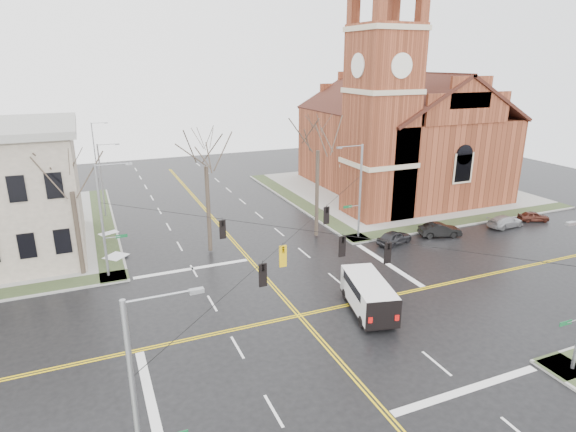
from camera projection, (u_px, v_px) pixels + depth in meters
name	position (u px, v px, depth m)	size (l,w,h in m)	color
ground	(299.00, 315.00, 32.60)	(120.00, 120.00, 0.00)	black
sidewalks	(299.00, 314.00, 32.58)	(80.00, 80.00, 0.17)	gray
road_markings	(299.00, 315.00, 32.60)	(100.00, 100.00, 0.01)	gold
church	(397.00, 127.00, 60.91)	(24.28, 27.48, 27.50)	#5F2A18
signal_pole_ne	(359.00, 189.00, 45.36)	(2.75, 0.22, 9.00)	gray
signal_pole_nw	(104.00, 218.00, 36.93)	(2.75, 0.22, 9.00)	gray
signal_pole_sw	(140.00, 407.00, 16.79)	(2.75, 0.22, 9.00)	gray
span_wires	(300.00, 229.00, 30.69)	(23.02, 23.02, 0.03)	black
traffic_signals	(304.00, 244.00, 30.34)	(8.21, 8.26, 1.30)	black
streetlight_north_a	(103.00, 178.00, 51.78)	(2.30, 0.20, 8.00)	gray
streetlight_north_b	(95.00, 148.00, 69.29)	(2.30, 0.20, 8.00)	gray
cargo_van	(367.00, 292.00, 32.97)	(3.66, 6.36, 2.28)	white
parked_car_a	(394.00, 237.00, 45.15)	(1.52, 3.79, 1.29)	#232325
parked_car_b	(440.00, 230.00, 47.06)	(1.42, 4.06, 1.34)	black
parked_car_c	(505.00, 221.00, 49.77)	(1.71, 4.21, 1.22)	#9B9B9D
parked_car_d	(534.00, 216.00, 51.61)	(1.28, 3.17, 1.08)	#411A12
tree_nw_far	(71.00, 186.00, 36.56)	(4.00, 4.00, 10.15)	#392D24
tree_nw_near	(206.00, 161.00, 40.89)	(4.00, 4.00, 11.55)	#392D24
tree_ne	(318.00, 145.00, 44.50)	(4.00, 4.00, 12.54)	#392D24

